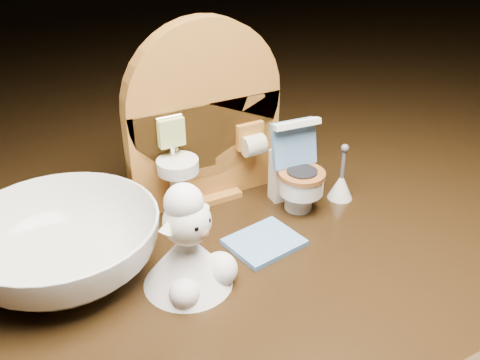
# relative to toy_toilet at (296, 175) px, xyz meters

# --- Properties ---
(backdrop_panel) EXTENTS (0.13, 0.05, 0.15)m
(backdrop_panel) POSITION_rel_toy_toilet_xyz_m (-0.06, 0.05, 0.04)
(backdrop_panel) COLOR #A66A28
(backdrop_panel) RESTS_ON ground
(toy_toilet) EXTENTS (0.04, 0.05, 0.07)m
(toy_toilet) POSITION_rel_toy_toilet_xyz_m (0.00, 0.00, 0.00)
(toy_toilet) COLOR white
(toy_toilet) RESTS_ON ground
(bath_mat) EXTENTS (0.06, 0.05, 0.00)m
(bath_mat) POSITION_rel_toy_toilet_xyz_m (-0.05, -0.04, -0.03)
(bath_mat) COLOR #5A8CC7
(bath_mat) RESTS_ON ground
(toilet_brush) EXTENTS (0.02, 0.02, 0.05)m
(toilet_brush) POSITION_rel_toy_toilet_xyz_m (0.04, -0.01, -0.01)
(toilet_brush) COLOR white
(toilet_brush) RESTS_ON ground
(plush_lamb) EXTENTS (0.06, 0.06, 0.08)m
(plush_lamb) POSITION_rel_toy_toilet_xyz_m (-0.12, -0.05, -0.00)
(plush_lamb) COLOR white
(plush_lamb) RESTS_ON ground
(ceramic_bowl) EXTENTS (0.15, 0.15, 0.04)m
(ceramic_bowl) POSITION_rel_toy_toilet_xyz_m (-0.19, 0.00, -0.01)
(ceramic_bowl) COLOR white
(ceramic_bowl) RESTS_ON ground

